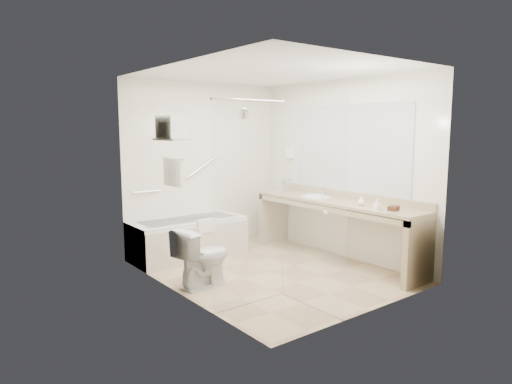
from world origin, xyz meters
TOP-DOWN VIEW (x-y plane):
  - floor at (0.00, 0.00)m, footprint 3.20×3.20m
  - ceiling at (0.00, 0.00)m, footprint 2.60×3.20m
  - wall_back at (0.00, 1.60)m, footprint 2.60×0.10m
  - wall_front at (0.00, -1.60)m, footprint 2.60×0.10m
  - wall_left at (-1.30, 0.00)m, footprint 0.10×3.20m
  - wall_right at (1.30, 0.00)m, footprint 0.10×3.20m
  - bathtub at (-0.50, 1.24)m, footprint 1.60×0.73m
  - grab_bar_short at (-0.95, 1.56)m, footprint 0.40×0.03m
  - grab_bar_long at (-0.05, 1.56)m, footprint 0.53×0.03m
  - shower_enclosure at (-0.63, -0.93)m, footprint 0.96×0.91m
  - towel_shelf at (-1.17, 0.35)m, footprint 0.24×0.55m
  - vanity_counter at (1.02, -0.15)m, footprint 0.55×2.70m
  - sink at (1.05, 0.25)m, footprint 0.40×0.52m
  - faucet at (1.20, 0.25)m, footprint 0.03×0.03m
  - mirror at (1.29, -0.15)m, footprint 0.02×2.00m
  - hairdryer_unit at (1.25, 1.05)m, footprint 0.08×0.10m
  - toilet at (-0.95, 0.08)m, footprint 0.76×0.52m
  - amenity_basket at (1.00, -1.11)m, footprint 0.18×0.15m
  - soap_bottle_a at (0.85, -0.98)m, footprint 0.06×0.14m
  - soap_bottle_b at (0.98, -0.64)m, footprint 0.11×0.13m
  - water_bottle_left at (0.90, 0.75)m, footprint 0.07×0.07m
  - water_bottle_mid at (1.07, 0.99)m, footprint 0.06×0.06m
  - water_bottle_right at (1.02, 0.77)m, footprint 0.07×0.07m
  - drinking_glass_near at (1.00, 0.07)m, footprint 0.09×0.09m
  - drinking_glass_far at (0.86, 0.83)m, footprint 0.08×0.08m

SIDE VIEW (x-z plane):
  - floor at x=0.00m, z-range 0.00..0.00m
  - bathtub at x=-0.50m, z-range -0.02..0.57m
  - toilet at x=-0.95m, z-range 0.00..0.68m
  - vanity_counter at x=1.02m, z-range 0.17..1.12m
  - sink at x=1.05m, z-range 0.75..0.89m
  - amenity_basket at x=1.00m, z-range 0.85..0.90m
  - soap_bottle_a at x=0.85m, z-range 0.85..0.91m
  - soap_bottle_b at x=0.98m, z-range 0.85..0.94m
  - drinking_glass_far at x=0.86m, z-range 0.85..0.94m
  - drinking_glass_near at x=1.00m, z-range 0.85..0.94m
  - faucet at x=1.20m, z-range 0.86..1.00m
  - water_bottle_mid at x=1.07m, z-range 0.84..1.03m
  - water_bottle_right at x=1.02m, z-range 0.84..1.06m
  - grab_bar_short at x=-0.95m, z-range 0.93..0.96m
  - water_bottle_left at x=0.90m, z-range 0.84..1.06m
  - shower_enclosure at x=-0.63m, z-range 0.01..2.12m
  - wall_back at x=0.00m, z-range 0.00..2.50m
  - wall_front at x=0.00m, z-range 0.00..2.50m
  - wall_left at x=-1.30m, z-range 0.00..2.50m
  - wall_right at x=1.30m, z-range 0.00..2.50m
  - grab_bar_long at x=-0.05m, z-range 1.09..1.41m
  - hairdryer_unit at x=1.25m, z-range 1.36..1.54m
  - mirror at x=1.29m, z-range 0.95..2.15m
  - towel_shelf at x=-1.17m, z-range 1.35..2.16m
  - ceiling at x=0.00m, z-range 2.45..2.55m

